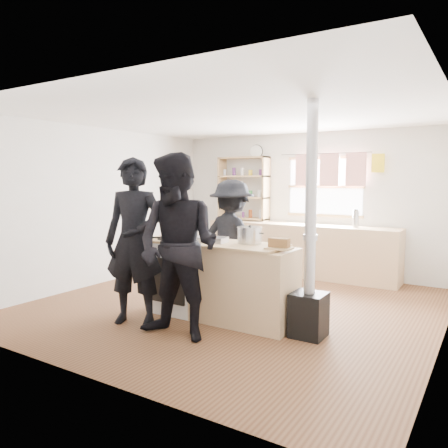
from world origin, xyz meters
The scene contains 14 objects.
ground centered at (0.00, 0.00, -0.01)m, with size 5.00×5.00×0.01m, color brown.
back_counter centered at (0.00, 2.22, 0.45)m, with size 3.40×0.55×0.90m, color tan.
shelving_unit centered at (-1.20, 2.34, 1.51)m, with size 1.00×0.28×1.20m.
thermos centered at (0.97, 2.22, 1.04)m, with size 0.10×0.10×0.28m, color silver.
cooking_island centered at (0.14, -0.55, 0.47)m, with size 1.97×0.64×0.93m.
skillet_greens centered at (-0.52, -0.68, 0.96)m, with size 0.36×0.36×0.05m.
roast_tray centered at (0.02, -0.60, 0.97)m, with size 0.40×0.28×0.07m.
stockpot_stove centered at (-0.37, -0.38, 1.00)m, with size 0.21×0.21×0.17m.
stockpot_counter centered at (0.45, -0.43, 1.03)m, with size 0.30×0.30×0.22m.
bread_board centered at (0.93, -0.63, 0.98)m, with size 0.29×0.22×0.12m.
flue_heater centered at (1.26, -0.57, 0.65)m, with size 0.35×0.35×2.50m.
person_near_left centered at (-0.63, -1.22, 0.97)m, with size 0.71×0.46×1.94m, color black.
person_near_right centered at (0.11, -1.35, 0.98)m, with size 0.95×0.74×1.96m, color black.
person_far centered at (-0.24, 0.31, 0.84)m, with size 1.08×0.62×1.68m, color black.
Camera 1 is at (2.90, -4.91, 1.69)m, focal length 35.00 mm.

